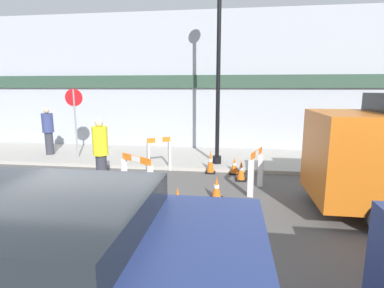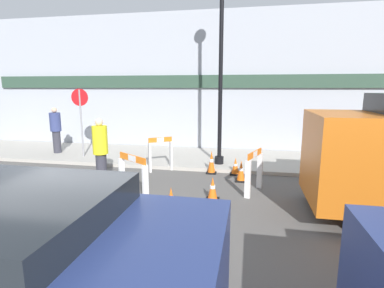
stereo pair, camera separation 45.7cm
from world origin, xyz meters
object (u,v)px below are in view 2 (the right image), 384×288
(stop_sign, at_px, (81,112))
(person_worker, at_px, (101,150))
(streetlamp_post, at_px, (221,35))
(person_pedestrian, at_px, (56,129))

(stop_sign, relative_size, person_worker, 1.34)
(streetlamp_post, distance_m, person_worker, 4.93)
(person_pedestrian, bearing_deg, person_worker, 119.19)
(streetlamp_post, bearing_deg, stop_sign, 178.50)
(person_pedestrian, bearing_deg, stop_sign, 144.95)
(stop_sign, height_order, person_pedestrian, stop_sign)
(person_pedestrian, bearing_deg, streetlamp_post, 156.11)
(stop_sign, xyz_separation_m, person_pedestrian, (-1.30, 0.37, -0.70))
(streetlamp_post, bearing_deg, person_worker, -138.45)
(streetlamp_post, height_order, person_pedestrian, streetlamp_post)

